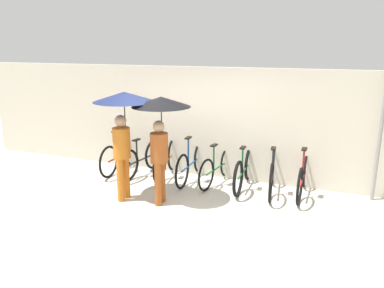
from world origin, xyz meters
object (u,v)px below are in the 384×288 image
Objects in this scene: parked_bicycle_5 at (244,170)px; parked_bicycle_6 at (272,173)px; pedestrian_leading at (123,113)px; pedestrian_center at (161,119)px; parked_bicycle_2 at (167,159)px; parked_bicycle_7 at (303,177)px; parked_bicycle_0 at (121,155)px; parked_bicycle_3 at (192,162)px; parked_bicycle_1 at (142,159)px; parked_bicycle_4 at (217,167)px.

parked_bicycle_6 is (0.58, -0.03, 0.03)m from parked_bicycle_5.
parked_bicycle_5 is 2.67m from pedestrian_leading.
parked_bicycle_2 is at bearing 107.04° from pedestrian_center.
parked_bicycle_5 is 1.01× the size of parked_bicycle_7.
parked_bicycle_3 is (1.74, 0.02, 0.01)m from parked_bicycle_0.
parked_bicycle_7 is (0.58, 0.04, -0.02)m from parked_bicycle_6.
parked_bicycle_7 reaches higher than parked_bicycle_0.
parked_bicycle_0 is 1.05× the size of parked_bicycle_1.
parked_bicycle_7 is at bearing -90.40° from parked_bicycle_5.
parked_bicycle_6 reaches higher than parked_bicycle_2.
pedestrian_center is at bearing 175.05° from parked_bicycle_3.
parked_bicycle_5 is 0.87× the size of pedestrian_center.
parked_bicycle_2 is 1.80m from pedestrian_center.
parked_bicycle_6 is 0.88× the size of pedestrian_leading.
pedestrian_leading is 1.03× the size of pedestrian_center.
pedestrian_center is (-0.67, -1.29, 1.21)m from parked_bicycle_4.
parked_bicycle_0 is at bearing 91.10° from parked_bicycle_7.
parked_bicycle_4 is at bearing 79.77° from parked_bicycle_6.
parked_bicycle_3 is at bearing -77.82° from parked_bicycle_1.
pedestrian_center reaches higher than parked_bicycle_2.
parked_bicycle_4 is (0.58, 0.00, -0.03)m from parked_bicycle_3.
parked_bicycle_4 is (2.32, 0.02, -0.02)m from parked_bicycle_0.
parked_bicycle_7 is (4.05, -0.02, -0.00)m from parked_bicycle_0.
pedestrian_leading is at bearing 142.78° from parked_bicycle_4.
parked_bicycle_3 is (1.16, 0.09, 0.02)m from parked_bicycle_1.
parked_bicycle_3 reaches higher than parked_bicycle_2.
pedestrian_center reaches higher than parked_bicycle_6.
parked_bicycle_6 reaches higher than parked_bicycle_4.
pedestrian_leading reaches higher than parked_bicycle_7.
pedestrian_leading is (0.36, -1.27, 1.27)m from parked_bicycle_1.
parked_bicycle_1 is at bearing 90.40° from parked_bicycle_5.
pedestrian_leading reaches higher than parked_bicycle_6.
pedestrian_center reaches higher than parked_bicycle_4.
pedestrian_leading is at bearing -178.32° from pedestrian_center.
pedestrian_center is at bearing 9.75° from pedestrian_leading.
parked_bicycle_7 is 0.86× the size of pedestrian_center.
parked_bicycle_0 is 1.03× the size of parked_bicycle_7.
pedestrian_leading is at bearing -156.52° from parked_bicycle_1.
parked_bicycle_7 is (2.89, -0.02, -0.02)m from parked_bicycle_2.
parked_bicycle_1 is 0.93× the size of parked_bicycle_6.
parked_bicycle_7 reaches higher than parked_bicycle_4.
parked_bicycle_7 is at bearing -81.48° from parked_bicycle_1.
parked_bicycle_0 and parked_bicycle_2 have the same top height.
parked_bicycle_7 is at bearing -90.61° from parked_bicycle_0.
parked_bicycle_4 is 1.89m from pedestrian_center.
parked_bicycle_0 is 2.07m from pedestrian_leading.
parked_bicycle_2 is at bearing 98.99° from parked_bicycle_4.
parked_bicycle_2 is (0.58, 0.08, 0.03)m from parked_bicycle_1.
parked_bicycle_7 is (3.47, 0.05, 0.01)m from parked_bicycle_1.
parked_bicycle_6 is 1.06× the size of parked_bicycle_7.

